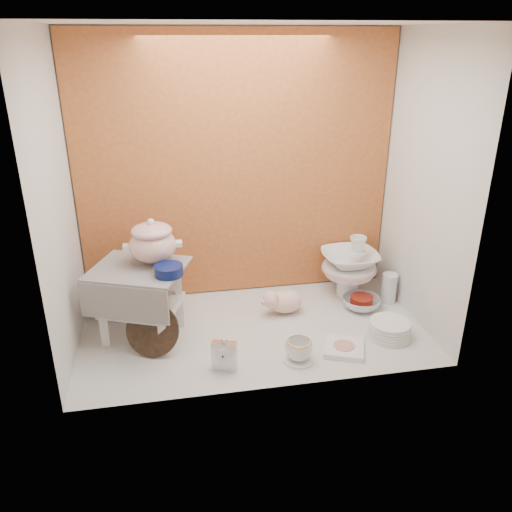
# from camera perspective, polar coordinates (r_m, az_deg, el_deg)

# --- Properties ---
(ground) EXTENTS (1.80, 1.80, 0.00)m
(ground) POSITION_cam_1_polar(r_m,az_deg,el_deg) (2.80, -0.33, -8.11)
(ground) COLOR silver
(ground) RESTS_ON ground
(niche_shell) EXTENTS (1.86, 1.03, 1.53)m
(niche_shell) POSITION_cam_1_polar(r_m,az_deg,el_deg) (2.62, -1.10, 11.66)
(niche_shell) COLOR #C46431
(niche_shell) RESTS_ON ground
(step_stool) EXTENTS (0.56, 0.52, 0.39)m
(step_stool) POSITION_cam_1_polar(r_m,az_deg,el_deg) (2.72, -12.50, -4.98)
(step_stool) COLOR silver
(step_stool) RESTS_ON ground
(soup_tureen) EXTENTS (0.35, 0.35, 0.24)m
(soup_tureen) POSITION_cam_1_polar(r_m,az_deg,el_deg) (2.63, -11.34, 1.65)
(soup_tureen) COLOR white
(soup_tureen) RESTS_ON step_stool
(cobalt_bowl) EXTENTS (0.16, 0.16, 0.05)m
(cobalt_bowl) POSITION_cam_1_polar(r_m,az_deg,el_deg) (2.52, -9.58, -1.57)
(cobalt_bowl) COLOR #0A164D
(cobalt_bowl) RESTS_ON step_stool
(floral_platter) EXTENTS (0.38, 0.08, 0.37)m
(floral_platter) POSITION_cam_1_polar(r_m,az_deg,el_deg) (2.95, -11.90, -2.74)
(floral_platter) COLOR white
(floral_platter) RESTS_ON ground
(blue_white_vase) EXTENTS (0.32, 0.32, 0.27)m
(blue_white_vase) POSITION_cam_1_polar(r_m,az_deg,el_deg) (3.03, -15.87, -3.50)
(blue_white_vase) COLOR silver
(blue_white_vase) RESTS_ON ground
(lacquer_tray) EXTENTS (0.30, 0.21, 0.25)m
(lacquer_tray) POSITION_cam_1_polar(r_m,az_deg,el_deg) (2.60, -11.33, -7.99)
(lacquer_tray) COLOR black
(lacquer_tray) RESTS_ON ground
(mantel_clock) EXTENTS (0.12, 0.08, 0.17)m
(mantel_clock) POSITION_cam_1_polar(r_m,az_deg,el_deg) (2.46, -3.50, -10.76)
(mantel_clock) COLOR silver
(mantel_clock) RESTS_ON ground
(plush_pig) EXTENTS (0.27, 0.20, 0.15)m
(plush_pig) POSITION_cam_1_polar(r_m,az_deg,el_deg) (2.93, 3.25, -4.99)
(plush_pig) COLOR beige
(plush_pig) RESTS_ON ground
(teacup_saucer) EXTENTS (0.19, 0.19, 0.01)m
(teacup_saucer) POSITION_cam_1_polar(r_m,az_deg,el_deg) (2.57, 4.69, -11.26)
(teacup_saucer) COLOR white
(teacup_saucer) RESTS_ON ground
(gold_rim_teacup) EXTENTS (0.15, 0.15, 0.10)m
(gold_rim_teacup) POSITION_cam_1_polar(r_m,az_deg,el_deg) (2.54, 4.73, -10.21)
(gold_rim_teacup) COLOR white
(gold_rim_teacup) RESTS_ON teacup_saucer
(lattice_dish) EXTENTS (0.25, 0.25, 0.03)m
(lattice_dish) POSITION_cam_1_polar(r_m,az_deg,el_deg) (2.66, 9.65, -9.96)
(lattice_dish) COLOR white
(lattice_dish) RESTS_ON ground
(dinner_plate_stack) EXTENTS (0.30, 0.30, 0.09)m
(dinner_plate_stack) POSITION_cam_1_polar(r_m,az_deg,el_deg) (2.81, 14.49, -7.79)
(dinner_plate_stack) COLOR white
(dinner_plate_stack) RESTS_ON ground
(crystal_bowl) EXTENTS (0.24, 0.24, 0.07)m
(crystal_bowl) POSITION_cam_1_polar(r_m,az_deg,el_deg) (3.05, 11.51, -5.09)
(crystal_bowl) COLOR silver
(crystal_bowl) RESTS_ON ground
(clear_glass_vase) EXTENTS (0.09, 0.09, 0.18)m
(clear_glass_vase) POSITION_cam_1_polar(r_m,az_deg,el_deg) (3.13, 14.42, -3.43)
(clear_glass_vase) COLOR silver
(clear_glass_vase) RESTS_ON ground
(porcelain_tower) EXTENTS (0.43, 0.43, 0.37)m
(porcelain_tower) POSITION_cam_1_polar(r_m,az_deg,el_deg) (3.13, 10.23, -1.08)
(porcelain_tower) COLOR white
(porcelain_tower) RESTS_ON ground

